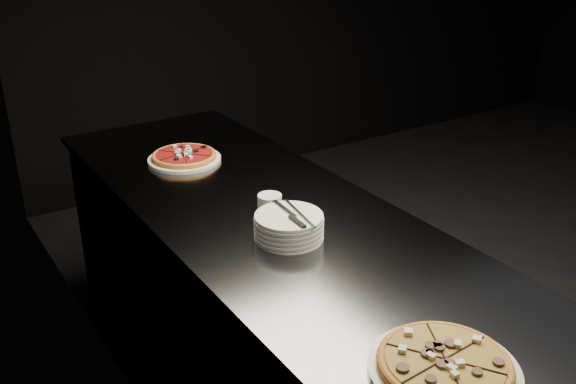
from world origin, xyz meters
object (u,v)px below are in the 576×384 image
pizza_tomato (184,157)px  ramekin (270,204)px  pizza_mushroom (444,366)px  plate_stack (289,226)px  cutlery (294,215)px  counter (288,344)px

pizza_tomato → ramekin: ramekin is taller
pizza_tomato → ramekin: 0.58m
pizza_mushroom → plate_stack: size_ratio=1.58×
cutlery → pizza_tomato: bearing=93.7°
counter → ramekin: size_ratio=31.54×
plate_stack → cutlery: bearing=-62.4°
plate_stack → cutlery: 0.04m
plate_stack → ramekin: bearing=77.7°
ramekin → counter: bearing=-83.5°
counter → plate_stack: bearing=-120.5°
plate_stack → cutlery: size_ratio=0.95×
plate_stack → cutlery: cutlery is taller
cutlery → ramekin: cutlery is taller
pizza_tomato → counter: bearing=-86.5°
counter → pizza_tomato: (-0.04, 0.67, 0.48)m
pizza_tomato → cutlery: cutlery is taller
counter → cutlery: (-0.04, -0.09, 0.54)m
pizza_mushroom → ramekin: size_ratio=4.17×
pizza_tomato → cutlery: bearing=-89.8°
counter → ramekin: (-0.01, 0.09, 0.50)m
cutlery → plate_stack: bearing=121.1°
counter → cutlery: size_ratio=11.40×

